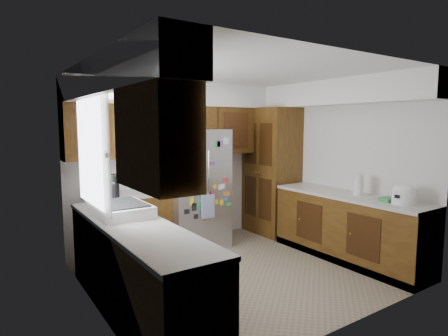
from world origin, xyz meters
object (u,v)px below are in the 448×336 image
at_px(pantry, 271,171).
at_px(fridge, 194,189).
at_px(paper_towel, 358,185).
at_px(rice_cooker, 404,194).

distance_m(pantry, fridge, 1.51).
relative_size(fridge, paper_towel, 6.43).
xyz_separation_m(pantry, fridge, (-1.50, 0.05, -0.17)).
relative_size(fridge, rice_cooker, 6.38).
bearing_deg(fridge, rice_cooker, -58.53).
bearing_deg(pantry, fridge, 177.94).
height_order(pantry, paper_towel, pantry).
bearing_deg(rice_cooker, paper_towel, 88.49).
relative_size(pantry, paper_towel, 7.68).
xyz_separation_m(pantry, paper_towel, (0.02, -1.74, -0.01)).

